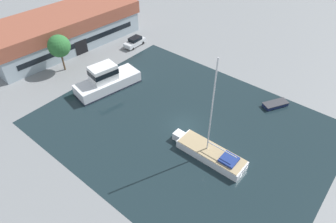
# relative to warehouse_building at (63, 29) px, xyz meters

# --- Properties ---
(ground_plane) EXTENTS (440.00, 440.00, 0.00)m
(ground_plane) POSITION_rel_warehouse_building_xyz_m (-3.98, -31.20, -3.04)
(ground_plane) COLOR gray
(water_canal) EXTENTS (28.68, 36.46, 0.01)m
(water_canal) POSITION_rel_warehouse_building_xyz_m (-3.98, -31.20, -3.04)
(water_canal) COLOR #19282D
(water_canal) RESTS_ON ground
(warehouse_building) EXTENTS (29.00, 13.10, 6.00)m
(warehouse_building) POSITION_rel_warehouse_building_xyz_m (0.00, 0.00, 0.00)
(warehouse_building) COLOR #99A8B2
(warehouse_building) RESTS_ON ground
(quay_tree_near_building) EXTENTS (3.60, 3.60, 6.21)m
(quay_tree_near_building) POSITION_rel_warehouse_building_xyz_m (-5.70, -7.33, 1.36)
(quay_tree_near_building) COLOR brown
(quay_tree_near_building) RESTS_ON ground
(parked_car) EXTENTS (4.51, 1.96, 1.67)m
(parked_car) POSITION_rel_warehouse_building_xyz_m (7.89, -10.53, -2.20)
(parked_car) COLOR silver
(parked_car) RESTS_ON ground
(sailboat_moored) EXTENTS (2.73, 9.66, 13.32)m
(sailboat_moored) POSITION_rel_warehouse_building_xyz_m (-6.31, -36.84, -2.38)
(sailboat_moored) COLOR white
(sailboat_moored) RESTS_ON water_canal
(motor_cruiser) EXTENTS (10.58, 5.46, 4.14)m
(motor_cruiser) POSITION_rel_warehouse_building_xyz_m (-4.73, -16.95, -1.55)
(motor_cruiser) COLOR white
(motor_cruiser) RESTS_ON water_canal
(small_dinghy) EXTENTS (3.93, 3.12, 0.57)m
(small_dinghy) POSITION_rel_warehouse_building_xyz_m (7.75, -38.81, -2.74)
(small_dinghy) COLOR #19234C
(small_dinghy) RESTS_ON water_canal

